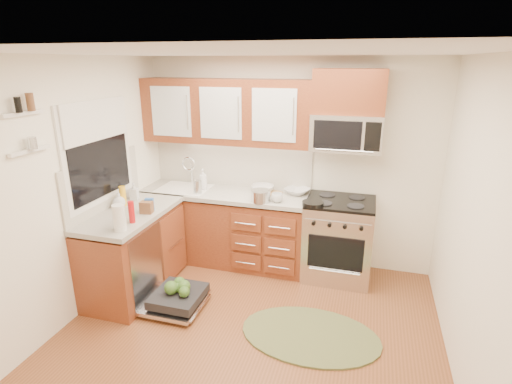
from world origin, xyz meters
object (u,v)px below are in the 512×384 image
(cutting_board, at_px, (269,192))
(range, at_px, (338,239))
(microwave, at_px, (346,132))
(dishwasher, at_px, (175,299))
(sink, at_px, (185,198))
(skillet, at_px, (313,204))
(paper_towel_roll, at_px, (119,218))
(upper_cabinets, at_px, (226,112))
(bowl_b, at_px, (263,189))
(stock_pot, at_px, (261,196))
(cup, at_px, (277,198))
(bowl_a, at_px, (297,191))
(rug, at_px, (310,335))

(cutting_board, bearing_deg, range, -7.73)
(range, xyz_separation_m, microwave, (0.00, 0.12, 1.23))
(microwave, height_order, dishwasher, microwave)
(sink, distance_m, skillet, 1.68)
(dishwasher, relative_size, paper_towel_roll, 2.75)
(sink, bearing_deg, upper_cabinets, 16.45)
(range, bearing_deg, paper_towel_roll, -144.76)
(microwave, xyz_separation_m, dishwasher, (-1.54, -1.25, -1.60))
(bowl_b, bearing_deg, paper_towel_roll, -123.56)
(stock_pot, bearing_deg, cup, 9.33)
(upper_cabinets, xyz_separation_m, dishwasher, (-0.13, -1.27, -1.77))
(cutting_board, relative_size, bowl_a, 0.98)
(range, relative_size, sink, 1.53)
(upper_cabinets, distance_m, paper_towel_roll, 1.80)
(stock_pot, relative_size, paper_towel_roll, 0.87)
(sink, bearing_deg, bowl_b, 7.44)
(range, relative_size, cup, 7.22)
(rug, bearing_deg, dishwasher, 177.39)
(microwave, bearing_deg, paper_towel_roll, -142.46)
(microwave, distance_m, cutting_board, 1.15)
(range, height_order, rug, range)
(rug, bearing_deg, bowl_a, 106.66)
(skillet, bearing_deg, cutting_board, 147.72)
(rug, bearing_deg, cup, 119.47)
(dishwasher, relative_size, rug, 0.54)
(cutting_board, bearing_deg, upper_cabinets, 177.04)
(skillet, distance_m, bowl_b, 0.76)
(upper_cabinets, height_order, range, upper_cabinets)
(paper_towel_roll, bearing_deg, range, 35.24)
(upper_cabinets, relative_size, skillet, 8.77)
(upper_cabinets, relative_size, stock_pot, 9.28)
(microwave, bearing_deg, range, -90.00)
(upper_cabinets, relative_size, microwave, 2.70)
(upper_cabinets, xyz_separation_m, sink, (-0.52, -0.16, -1.07))
(range, xyz_separation_m, sink, (-1.93, -0.01, 0.33))
(sink, bearing_deg, paper_towel_roll, -90.00)
(bowl_a, distance_m, bowl_b, 0.42)
(sink, bearing_deg, microwave, 3.85)
(microwave, height_order, skillet, microwave)
(stock_pot, distance_m, bowl_b, 0.34)
(microwave, relative_size, cutting_board, 2.73)
(upper_cabinets, height_order, paper_towel_roll, upper_cabinets)
(paper_towel_roll, relative_size, bowl_b, 0.93)
(paper_towel_roll, bearing_deg, stock_pot, 47.62)
(paper_towel_roll, bearing_deg, cup, 43.77)
(upper_cabinets, height_order, skillet, upper_cabinets)
(upper_cabinets, relative_size, bowl_a, 7.24)
(range, xyz_separation_m, paper_towel_roll, (-1.93, -1.36, 0.58))
(stock_pot, relative_size, cutting_board, 0.79)
(upper_cabinets, xyz_separation_m, paper_towel_roll, (-0.52, -1.51, -0.82))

